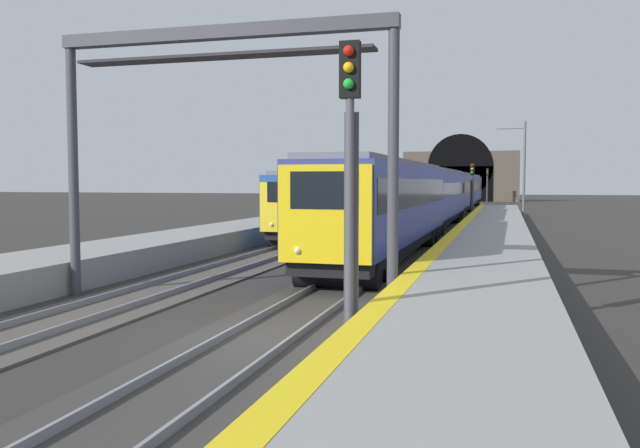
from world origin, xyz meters
The scene contains 13 objects.
ground_plane centered at (0.00, 0.00, 0.00)m, with size 320.00×320.00×0.00m, color #302D2B.
platform_right centered at (0.00, -4.08, 0.47)m, with size 112.00×3.60×0.95m, color gray.
platform_right_edge_strip centered at (0.00, -2.53, 0.95)m, with size 112.00×0.50×0.01m, color yellow.
track_main_line centered at (0.00, 0.00, 0.04)m, with size 160.00×3.19×0.21m.
track_adjacent_line centered at (0.00, 5.08, 0.04)m, with size 160.00×3.06×0.21m.
train_main_approaching centered at (42.66, 0.00, 2.34)m, with size 75.41×3.09×4.12m.
train_adjacent_platform centered at (35.21, 5.08, 2.17)m, with size 37.76×3.01×4.69m.
railway_signal_near centered at (-0.58, -1.96, 3.52)m, with size 0.39×0.38×5.88m.
railway_signal_mid centered at (45.65, -1.96, 2.96)m, with size 0.39×0.38×4.86m.
railway_signal_far centered at (93.36, -1.96, 3.23)m, with size 0.39×0.38×5.35m.
overhead_signal_gantry centered at (3.63, 2.54, 5.64)m, with size 0.70×9.52×7.39m.
tunnel_portal centered at (99.30, 2.54, 4.17)m, with size 2.29×18.85×11.06m.
catenary_mast_near centered at (47.76, -6.24, 4.38)m, with size 0.22×2.50×8.50m.
Camera 1 is at (-12.74, -4.79, 3.28)m, focal length 37.16 mm.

